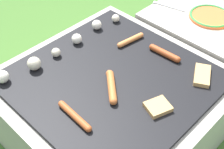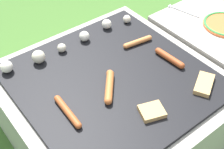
# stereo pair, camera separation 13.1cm
# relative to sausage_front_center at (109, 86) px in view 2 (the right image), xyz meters

# --- Properties ---
(ground_plane) EXTENTS (14.00, 14.00, 0.00)m
(ground_plane) POSITION_rel_sausage_front_center_xyz_m (0.05, 0.05, -0.37)
(ground_plane) COLOR #3D6628
(grill) EXTENTS (0.88, 0.88, 0.36)m
(grill) POSITION_rel_sausage_front_center_xyz_m (0.05, 0.05, -0.20)
(grill) COLOR #9E998E
(grill) RESTS_ON ground_plane
(side_ledge) EXTENTS (0.51, 0.61, 0.36)m
(side_ledge) POSITION_rel_sausage_front_center_xyz_m (0.75, 0.00, -0.20)
(side_ledge) COLOR #9E998E
(side_ledge) RESTS_ON ground_plane
(sausage_front_center) EXTENTS (0.14, 0.15, 0.03)m
(sausage_front_center) POSITION_rel_sausage_front_center_xyz_m (0.00, 0.00, 0.00)
(sausage_front_center) COLOR #B7602D
(sausage_front_center) RESTS_ON grill
(sausage_mid_right) EXTENTS (0.16, 0.05, 0.02)m
(sausage_mid_right) POSITION_rel_sausage_front_center_xyz_m (0.29, 0.16, -0.00)
(sausage_mid_right) COLOR #C6753D
(sausage_mid_right) RESTS_ON grill
(sausage_back_right) EXTENTS (0.03, 0.19, 0.03)m
(sausage_back_right) POSITION_rel_sausage_front_center_xyz_m (-0.20, -0.01, -0.00)
(sausage_back_right) COLOR #A34C23
(sausage_back_right) RESTS_ON grill
(sausage_mid_left) EXTENTS (0.04, 0.17, 0.03)m
(sausage_mid_left) POSITION_rel_sausage_front_center_xyz_m (0.32, -0.02, -0.00)
(sausage_mid_left) COLOR #93421E
(sausage_mid_left) RESTS_ON grill
(bread_slice_right) EXTENTS (0.14, 0.12, 0.02)m
(bread_slice_right) POSITION_rel_sausage_front_center_xyz_m (0.32, -0.23, -0.01)
(bread_slice_right) COLOR tan
(bread_slice_right) RESTS_ON grill
(bread_slice_center) EXTENTS (0.11, 0.10, 0.02)m
(bread_slice_center) POSITION_rel_sausage_front_center_xyz_m (0.04, -0.20, -0.01)
(bread_slice_center) COLOR tan
(bread_slice_center) RESTS_ON grill
(mushroom_row) EXTENTS (0.70, 0.09, 0.06)m
(mushroom_row) POSITION_rel_sausage_front_center_xyz_m (-0.01, 0.34, 0.01)
(mushroom_row) COLOR silver
(mushroom_row) RESTS_ON grill
(fork_utensil) EXTENTS (0.06, 0.19, 0.01)m
(fork_utensil) POSITION_rel_sausage_front_center_xyz_m (0.68, 0.23, -0.01)
(fork_utensil) COLOR silver
(fork_utensil) RESTS_ON side_ledge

